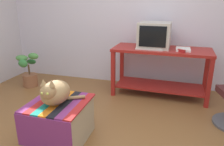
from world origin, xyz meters
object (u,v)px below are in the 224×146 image
at_px(tv_monitor, 154,35).
at_px(stapler, 181,51).
at_px(cat, 55,92).
at_px(desk, 161,64).
at_px(book, 183,49).
at_px(potted_plant, 29,72).
at_px(ottoman_with_blanket, 60,121).
at_px(keyboard, 149,49).

relative_size(tv_monitor, stapler, 4.41).
bearing_deg(cat, desk, 54.87).
height_order(book, potted_plant, book).
distance_m(book, stapler, 0.13).
relative_size(cat, stapler, 3.84).
relative_size(tv_monitor, ottoman_with_blanket, 0.77).
xyz_separation_m(cat, potted_plant, (-1.30, 1.31, -0.31)).
xyz_separation_m(tv_monitor, cat, (-0.81, -1.61, -0.37)).
xyz_separation_m(desk, book, (0.31, -0.05, 0.26)).
distance_m(ottoman_with_blanket, cat, 0.35).
height_order(tv_monitor, ottoman_with_blanket, tv_monitor).
relative_size(desk, stapler, 13.55).
relative_size(tv_monitor, cat, 1.15).
distance_m(tv_monitor, stapler, 0.49).
bearing_deg(desk, book, -8.26).
relative_size(keyboard, ottoman_with_blanket, 0.63).
xyz_separation_m(ottoman_with_blanket, potted_plant, (-1.31, 1.27, 0.04)).
height_order(desk, tv_monitor, tv_monitor).
bearing_deg(book, tv_monitor, 167.38).
distance_m(cat, potted_plant, 1.87).
height_order(tv_monitor, stapler, tv_monitor).
distance_m(tv_monitor, book, 0.48).
height_order(desk, ottoman_with_blanket, desk).
bearing_deg(stapler, desk, 90.81).
bearing_deg(keyboard, cat, -116.13).
xyz_separation_m(tv_monitor, potted_plant, (-2.11, -0.31, -0.68)).
bearing_deg(stapler, ottoman_with_blanket, 172.42).
bearing_deg(keyboard, ottoman_with_blanket, -116.54).
distance_m(keyboard, cat, 1.65).
bearing_deg(ottoman_with_blanket, keyboard, 61.61).
bearing_deg(ottoman_with_blanket, stapler, 48.08).
xyz_separation_m(book, ottoman_with_blanket, (-1.24, -1.48, -0.55)).
bearing_deg(tv_monitor, desk, -14.96).
relative_size(book, potted_plant, 0.42).
distance_m(keyboard, ottoman_with_blanket, 1.69).
bearing_deg(tv_monitor, book, -10.23).
bearing_deg(tv_monitor, cat, -115.10).
relative_size(desk, cat, 3.53).
distance_m(ottoman_with_blanket, potted_plant, 1.82).
bearing_deg(desk, potted_plant, -171.47).
relative_size(book, cat, 0.60).
xyz_separation_m(keyboard, book, (0.48, 0.08, 0.00)).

